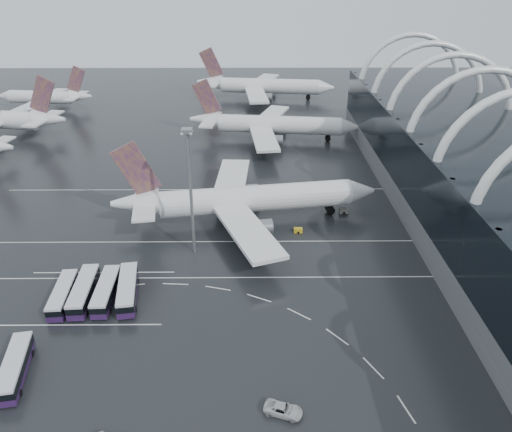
{
  "coord_description": "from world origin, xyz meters",
  "views": [
    {
      "loc": [
        5.58,
        -83.17,
        55.45
      ],
      "look_at": [
        6.37,
        10.69,
        7.0
      ],
      "focal_mm": 35.0,
      "sensor_mm": 36.0,
      "label": 1
    }
  ],
  "objects_px": {
    "airliner_main": "(243,200)",
    "jet_remote_mid": "(2,120)",
    "gse_cart_belly_a": "(298,230)",
    "airliner_gate_c": "(262,86)",
    "bus_row_far_a": "(15,367)",
    "gse_cart_belly_b": "(335,197)",
    "floodlight_mast": "(190,178)",
    "gse_cart_belly_d": "(344,210)",
    "bus_row_near_d": "(128,289)",
    "bus_row_near_a": "(63,295)",
    "bus_row_near_b": "(84,291)",
    "bus_row_near_c": "(106,291)",
    "gse_cart_belly_e": "(282,196)",
    "airliner_gate_b": "(271,125)",
    "gse_cart_belly_c": "(256,236)",
    "van_curve_a": "(283,410)",
    "jet_remote_far": "(46,97)"
  },
  "relations": [
    {
      "from": "floodlight_mast",
      "to": "gse_cart_belly_d",
      "type": "relative_size",
      "value": 12.3
    },
    {
      "from": "bus_row_far_a",
      "to": "jet_remote_far",
      "type": "bearing_deg",
      "value": 8.27
    },
    {
      "from": "van_curve_a",
      "to": "floodlight_mast",
      "type": "height_order",
      "value": "floodlight_mast"
    },
    {
      "from": "airliner_gate_b",
      "to": "gse_cart_belly_c",
      "type": "height_order",
      "value": "airliner_gate_b"
    },
    {
      "from": "gse_cart_belly_e",
      "to": "van_curve_a",
      "type": "bearing_deg",
      "value": -93.07
    },
    {
      "from": "bus_row_near_d",
      "to": "gse_cart_belly_e",
      "type": "bearing_deg",
      "value": -44.61
    },
    {
      "from": "bus_row_near_d",
      "to": "gse_cart_belly_a",
      "type": "relative_size",
      "value": 7.27
    },
    {
      "from": "van_curve_a",
      "to": "gse_cart_belly_e",
      "type": "distance_m",
      "value": 69.08
    },
    {
      "from": "bus_row_near_b",
      "to": "floodlight_mast",
      "type": "bearing_deg",
      "value": -51.75
    },
    {
      "from": "gse_cart_belly_d",
      "to": "airliner_gate_c",
      "type": "bearing_deg",
      "value": 98.94
    },
    {
      "from": "van_curve_a",
      "to": "gse_cart_belly_d",
      "type": "bearing_deg",
      "value": 1.98
    },
    {
      "from": "bus_row_near_d",
      "to": "floodlight_mast",
      "type": "xyz_separation_m",
      "value": [
        10.54,
        15.91,
        15.23
      ]
    },
    {
      "from": "jet_remote_mid",
      "to": "bus_row_near_b",
      "type": "relative_size",
      "value": 3.64
    },
    {
      "from": "floodlight_mast",
      "to": "bus_row_near_d",
      "type": "bearing_deg",
      "value": -123.52
    },
    {
      "from": "gse_cart_belly_a",
      "to": "bus_row_near_b",
      "type": "bearing_deg",
      "value": -148.88
    },
    {
      "from": "floodlight_mast",
      "to": "gse_cart_belly_d",
      "type": "distance_m",
      "value": 42.56
    },
    {
      "from": "airliner_gate_c",
      "to": "jet_remote_far",
      "type": "height_order",
      "value": "airliner_gate_c"
    },
    {
      "from": "bus_row_near_d",
      "to": "gse_cart_belly_c",
      "type": "xyz_separation_m",
      "value": [
        23.72,
        21.94,
        -1.33
      ]
    },
    {
      "from": "airliner_gate_b",
      "to": "bus_row_near_a",
      "type": "bearing_deg",
      "value": -107.12
    },
    {
      "from": "gse_cart_belly_a",
      "to": "airliner_main",
      "type": "bearing_deg",
      "value": 154.04
    },
    {
      "from": "gse_cart_belly_a",
      "to": "gse_cart_belly_c",
      "type": "xyz_separation_m",
      "value": [
        -9.54,
        -2.45,
        -0.01
      ]
    },
    {
      "from": "gse_cart_belly_a",
      "to": "gse_cart_belly_b",
      "type": "bearing_deg",
      "value": 58.11
    },
    {
      "from": "bus_row_near_c",
      "to": "bus_row_near_d",
      "type": "relative_size",
      "value": 0.94
    },
    {
      "from": "airliner_gate_c",
      "to": "bus_row_far_a",
      "type": "xyz_separation_m",
      "value": [
        -39.94,
        -166.39,
        -3.71
      ]
    },
    {
      "from": "airliner_gate_c",
      "to": "gse_cart_belly_b",
      "type": "height_order",
      "value": "airliner_gate_c"
    },
    {
      "from": "airliner_main",
      "to": "bus_row_near_d",
      "type": "relative_size",
      "value": 4.47
    },
    {
      "from": "jet_remote_far",
      "to": "gse_cart_belly_a",
      "type": "bearing_deg",
      "value": 138.0
    },
    {
      "from": "airliner_gate_c",
      "to": "airliner_main",
      "type": "bearing_deg",
      "value": -86.37
    },
    {
      "from": "jet_remote_far",
      "to": "bus_row_far_a",
      "type": "xyz_separation_m",
      "value": [
        49.83,
        -150.78,
        -2.86
      ]
    },
    {
      "from": "bus_row_far_a",
      "to": "gse_cart_belly_b",
      "type": "bearing_deg",
      "value": -52.7
    },
    {
      "from": "jet_remote_far",
      "to": "bus_row_near_d",
      "type": "bearing_deg",
      "value": 121.61
    },
    {
      "from": "airliner_main",
      "to": "gse_cart_belly_d",
      "type": "bearing_deg",
      "value": -0.23
    },
    {
      "from": "bus_row_near_c",
      "to": "bus_row_near_d",
      "type": "distance_m",
      "value": 3.9
    },
    {
      "from": "jet_remote_far",
      "to": "gse_cart_belly_e",
      "type": "relative_size",
      "value": 17.68
    },
    {
      "from": "airliner_gate_c",
      "to": "jet_remote_mid",
      "type": "height_order",
      "value": "airliner_gate_c"
    },
    {
      "from": "gse_cart_belly_d",
      "to": "gse_cart_belly_b",
      "type": "bearing_deg",
      "value": 96.69
    },
    {
      "from": "airliner_gate_c",
      "to": "bus_row_near_b",
      "type": "height_order",
      "value": "airliner_gate_c"
    },
    {
      "from": "airliner_main",
      "to": "jet_remote_mid",
      "type": "distance_m",
      "value": 107.38
    },
    {
      "from": "bus_row_near_d",
      "to": "gse_cart_belly_b",
      "type": "relative_size",
      "value": 5.98
    },
    {
      "from": "jet_remote_mid",
      "to": "jet_remote_far",
      "type": "xyz_separation_m",
      "value": [
        2.34,
        35.68,
        -1.0
      ]
    },
    {
      "from": "gse_cart_belly_b",
      "to": "airliner_main",
      "type": "bearing_deg",
      "value": -153.69
    },
    {
      "from": "airliner_gate_b",
      "to": "bus_row_near_c",
      "type": "height_order",
      "value": "airliner_gate_b"
    },
    {
      "from": "van_curve_a",
      "to": "airliner_main",
      "type": "bearing_deg",
      "value": 25.01
    },
    {
      "from": "bus_row_near_a",
      "to": "bus_row_near_b",
      "type": "distance_m",
      "value": 3.63
    },
    {
      "from": "airliner_main",
      "to": "gse_cart_belly_a",
      "type": "bearing_deg",
      "value": -34.7
    },
    {
      "from": "gse_cart_belly_a",
      "to": "gse_cart_belly_d",
      "type": "xyz_separation_m",
      "value": [
        12.02,
        9.79,
        0.08
      ]
    },
    {
      "from": "airliner_gate_b",
      "to": "gse_cart_belly_e",
      "type": "relative_size",
      "value": 25.21
    },
    {
      "from": "jet_remote_far",
      "to": "gse_cart_belly_c",
      "type": "relative_size",
      "value": 21.73
    },
    {
      "from": "bus_row_near_c",
      "to": "gse_cart_belly_e",
      "type": "distance_m",
      "value": 54.98
    },
    {
      "from": "bus_row_near_b",
      "to": "gse_cart_belly_c",
      "type": "bearing_deg",
      "value": -58.03
    }
  ]
}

